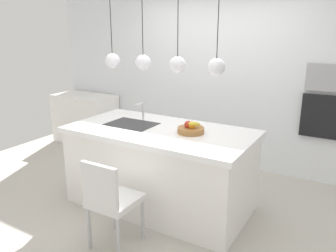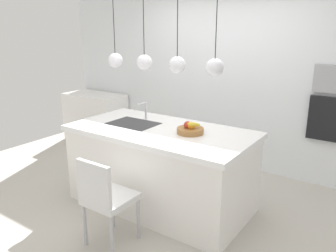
# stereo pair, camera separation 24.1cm
# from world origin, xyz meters

# --- Properties ---
(floor) EXTENTS (6.60, 6.60, 0.00)m
(floor) POSITION_xyz_m (0.00, 0.00, 0.00)
(floor) COLOR #BCB7AD
(floor) RESTS_ON ground
(back_wall) EXTENTS (6.00, 0.10, 2.60)m
(back_wall) POSITION_xyz_m (0.00, 1.65, 1.30)
(back_wall) COLOR white
(back_wall) RESTS_ON ground
(kitchen_island) EXTENTS (2.08, 1.08, 0.93)m
(kitchen_island) POSITION_xyz_m (0.00, 0.00, 0.47)
(kitchen_island) COLOR white
(kitchen_island) RESTS_ON ground
(sink_basin) EXTENTS (0.56, 0.40, 0.02)m
(sink_basin) POSITION_xyz_m (-0.40, 0.00, 0.93)
(sink_basin) COLOR #2D2D30
(sink_basin) RESTS_ON kitchen_island
(faucet) EXTENTS (0.02, 0.17, 0.22)m
(faucet) POSITION_xyz_m (-0.40, 0.21, 1.07)
(faucet) COLOR silver
(faucet) RESTS_ON kitchen_island
(fruit_bowl) EXTENTS (0.29, 0.29, 0.15)m
(fruit_bowl) POSITION_xyz_m (0.36, 0.04, 0.98)
(fruit_bowl) COLOR #9E6B38
(fruit_bowl) RESTS_ON kitchen_island
(side_counter) EXTENTS (1.10, 0.60, 0.87)m
(side_counter) POSITION_xyz_m (-2.40, 1.28, 0.44)
(side_counter) COLOR white
(side_counter) RESTS_ON ground
(microwave) EXTENTS (0.54, 0.08, 0.34)m
(microwave) POSITION_xyz_m (1.50, 1.58, 1.42)
(microwave) COLOR #9E9EA3
(microwave) RESTS_ON back_wall
(oven) EXTENTS (0.56, 0.08, 0.56)m
(oven) POSITION_xyz_m (1.50, 1.58, 0.92)
(oven) COLOR black
(oven) RESTS_ON back_wall
(chair_near) EXTENTS (0.41, 0.44, 0.89)m
(chair_near) POSITION_xyz_m (0.04, -0.93, 0.51)
(chair_near) COLOR silver
(chair_near) RESTS_ON ground
(pendant_light_left) EXTENTS (0.17, 0.17, 0.77)m
(pendant_light_left) POSITION_xyz_m (-0.64, 0.00, 1.65)
(pendant_light_left) COLOR silver
(pendant_light_center_left) EXTENTS (0.17, 0.17, 0.77)m
(pendant_light_center_left) POSITION_xyz_m (-0.21, 0.00, 1.65)
(pendant_light_center_left) COLOR silver
(pendant_light_center_right) EXTENTS (0.17, 0.17, 0.77)m
(pendant_light_center_right) POSITION_xyz_m (0.21, 0.00, 1.65)
(pendant_light_center_right) COLOR silver
(pendant_light_right) EXTENTS (0.17, 0.17, 0.77)m
(pendant_light_right) POSITION_xyz_m (0.64, 0.00, 1.65)
(pendant_light_right) COLOR silver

